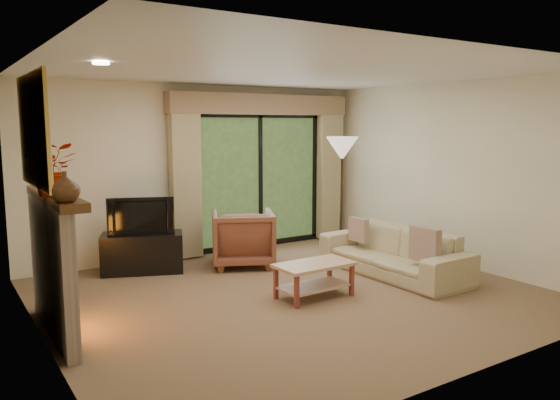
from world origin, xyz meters
TOP-DOWN VIEW (x-y plane):
  - floor at (0.00, 0.00)m, footprint 5.50×5.50m
  - ceiling at (0.00, 0.00)m, footprint 5.50×5.50m
  - wall_back at (0.00, 2.50)m, footprint 5.00×0.00m
  - wall_front at (0.00, -2.50)m, footprint 5.00×0.00m
  - wall_left at (-2.75, 0.00)m, footprint 0.00×5.00m
  - wall_right at (2.75, 0.00)m, footprint 0.00×5.00m
  - fireplace at (-2.63, 0.20)m, footprint 0.24×1.70m
  - mirror at (-2.71, 0.20)m, footprint 0.07×1.45m
  - sliding_door at (1.00, 2.45)m, footprint 2.26×0.10m
  - curtain_left at (-0.35, 2.34)m, footprint 0.45×0.18m
  - curtain_right at (2.35, 2.34)m, footprint 0.45×0.18m
  - cornice at (1.00, 2.36)m, footprint 3.20×0.24m
  - media_console at (-1.17, 1.95)m, footprint 1.18×0.85m
  - tv at (-1.17, 1.95)m, footprint 0.86×0.43m
  - armchair at (0.16, 1.52)m, footprint 1.14×1.16m
  - sofa at (1.61, -0.00)m, footprint 0.87×2.15m
  - pillow_near at (1.54, -0.62)m, footprint 0.12×0.43m
  - pillow_far at (1.54, 0.61)m, footprint 0.09×0.34m
  - coffee_table at (0.14, -0.21)m, footprint 0.92×0.52m
  - floor_lamp at (1.71, 1.22)m, footprint 0.54×0.54m
  - vase at (-2.61, -0.48)m, footprint 0.31×0.31m
  - branches at (-2.61, 0.02)m, footprint 0.50×0.46m

SIDE VIEW (x-z plane):
  - floor at x=0.00m, z-range 0.00..0.00m
  - coffee_table at x=0.14m, z-range 0.00..0.41m
  - media_console at x=-1.17m, z-range 0.00..0.54m
  - sofa at x=1.61m, z-range 0.00..0.62m
  - armchair at x=0.16m, z-range 0.00..0.80m
  - pillow_far at x=1.54m, z-range 0.35..0.69m
  - pillow_near at x=1.54m, z-range 0.33..0.75m
  - fireplace at x=-2.63m, z-range 0.00..1.37m
  - tv at x=-1.17m, z-range 0.54..1.04m
  - floor_lamp at x=1.71m, z-range 0.00..1.82m
  - sliding_door at x=1.00m, z-range 0.02..2.18m
  - curtain_left at x=-0.35m, z-range 0.02..2.38m
  - curtain_right at x=2.35m, z-range 0.02..2.38m
  - wall_back at x=0.00m, z-range -1.20..3.80m
  - wall_front at x=0.00m, z-range -1.20..3.80m
  - wall_left at x=-2.75m, z-range -1.20..3.80m
  - wall_right at x=2.75m, z-range -1.20..3.80m
  - vase at x=-2.61m, z-range 1.37..1.62m
  - branches at x=-2.61m, z-range 1.37..1.85m
  - mirror at x=-2.71m, z-range 1.44..2.46m
  - cornice at x=1.00m, z-range 2.16..2.48m
  - ceiling at x=0.00m, z-range 2.60..2.60m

